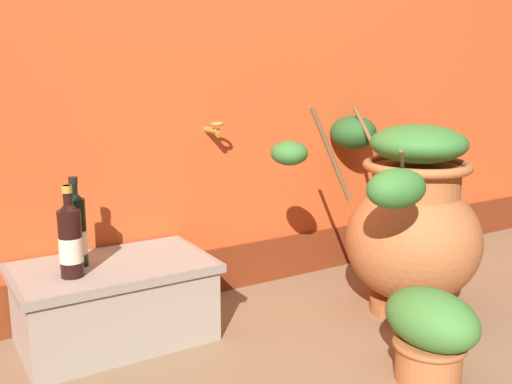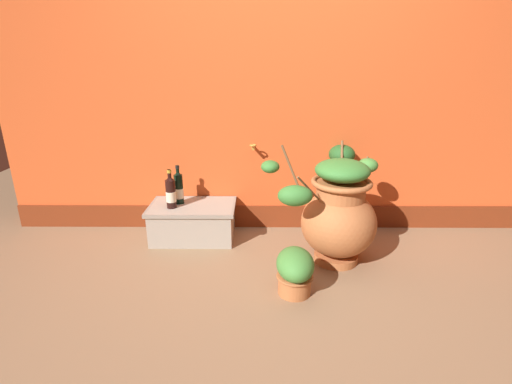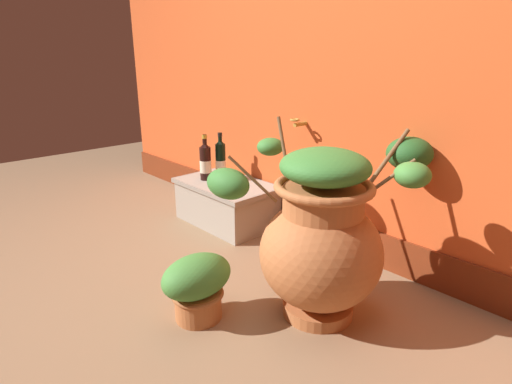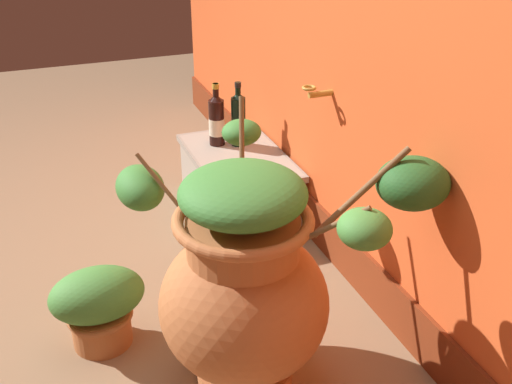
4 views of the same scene
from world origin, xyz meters
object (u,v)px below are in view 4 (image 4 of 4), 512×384
terracotta_urn (247,279)px  potted_shrub (97,305)px  wine_bottle_left (216,119)px  wine_bottle_middle (238,119)px

terracotta_urn → potted_shrub: bearing=-127.9°
wine_bottle_left → potted_shrub: size_ratio=0.95×
wine_bottle_middle → terracotta_urn: bearing=-18.1°
terracotta_urn → wine_bottle_middle: (-1.19, 0.39, 0.04)m
terracotta_urn → wine_bottle_middle: terracotta_urn is taller
terracotta_urn → potted_shrub: (-0.33, -0.43, -0.22)m
potted_shrub → wine_bottle_left: bearing=141.4°
terracotta_urn → wine_bottle_left: terracotta_urn is taller
terracotta_urn → potted_shrub: size_ratio=2.81×
wine_bottle_left → wine_bottle_middle: 0.10m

